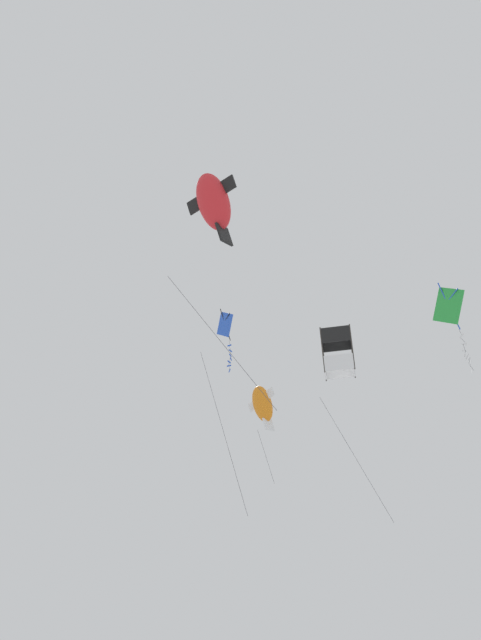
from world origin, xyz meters
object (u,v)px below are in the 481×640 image
(kite_diamond_near_left, at_px, (449,307))
(kite_box_mid_left, at_px, (338,353))
(kite_fish_upper_right, at_px, (262,404))
(kite_diamond_low_drifter, at_px, (225,329))
(kite_fish_far_centre, at_px, (214,202))

(kite_diamond_near_left, height_order, kite_box_mid_left, kite_box_mid_left)
(kite_fish_upper_right, relative_size, kite_diamond_low_drifter, 0.61)
(kite_box_mid_left, bearing_deg, kite_fish_far_centre, -105.89)
(kite_diamond_near_left, bearing_deg, kite_box_mid_left, 148.54)
(kite_box_mid_left, bearing_deg, kite_diamond_low_drifter, -145.49)
(kite_diamond_low_drifter, bearing_deg, kite_diamond_near_left, 0.94)
(kite_fish_upper_right, xyz_separation_m, kite_box_mid_left, (-5.70, -5.03, -3.12))
(kite_diamond_near_left, bearing_deg, kite_diamond_low_drifter, -177.93)
(kite_fish_upper_right, xyz_separation_m, kite_diamond_low_drifter, (-9.41, -0.93, -4.08))
(kite_fish_upper_right, distance_m, kite_box_mid_left, 8.21)
(kite_fish_upper_right, bearing_deg, kite_diamond_near_left, -22.66)
(kite_fish_upper_right, bearing_deg, kite_box_mid_left, -16.66)
(kite_diamond_low_drifter, height_order, kite_box_mid_left, kite_box_mid_left)
(kite_diamond_near_left, relative_size, kite_diamond_low_drifter, 0.39)
(kite_diamond_near_left, relative_size, kite_fish_far_centre, 0.46)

